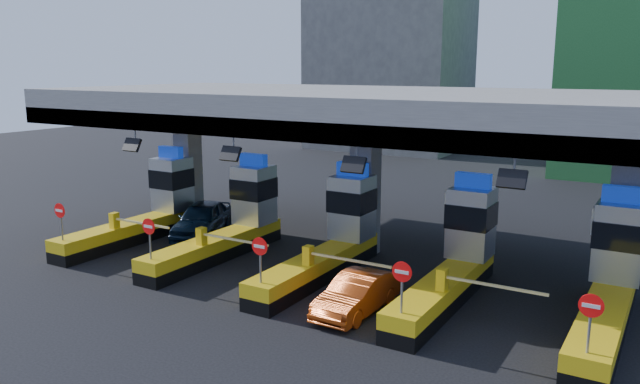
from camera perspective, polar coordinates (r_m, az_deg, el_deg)
The scene contains 10 objects.
ground at distance 24.78m, azimuth 0.94°, elevation -7.37°, with size 120.00×120.00×0.00m, color black.
toll_canopy at distance 26.05m, azimuth 4.15°, elevation 7.32°, with size 28.00×12.09×7.00m.
toll_lane_far_left at distance 30.62m, azimuth -15.25°, elevation -1.40°, with size 4.43×8.00×4.16m.
toll_lane_left at distance 27.32m, azimuth -7.90°, elevation -2.63°, with size 4.43×8.00×4.16m.
toll_lane_center at distance 24.60m, azimuth 1.28°, elevation -4.11°, with size 4.43×8.00×4.16m.
toll_lane_right at distance 22.67m, azimuth 12.40°, elevation -5.75°, with size 4.43×8.00×4.16m.
toll_lane_far_right at distance 21.74m, azimuth 25.09°, elevation -7.35°, with size 4.43×8.00×4.16m.
bg_building_concrete at distance 61.93m, azimuth 6.41°, elevation 12.32°, with size 14.00×10.00×18.00m, color #4C4C49.
van at distance 30.33m, azimuth -10.70°, elevation -2.44°, with size 1.93×4.80×1.63m, color black.
red_car at distance 20.78m, azimuth 3.40°, elevation -9.29°, with size 1.36×3.91×1.29m, color #AB3A0D.
Camera 1 is at (11.63, -20.36, 8.00)m, focal length 35.00 mm.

